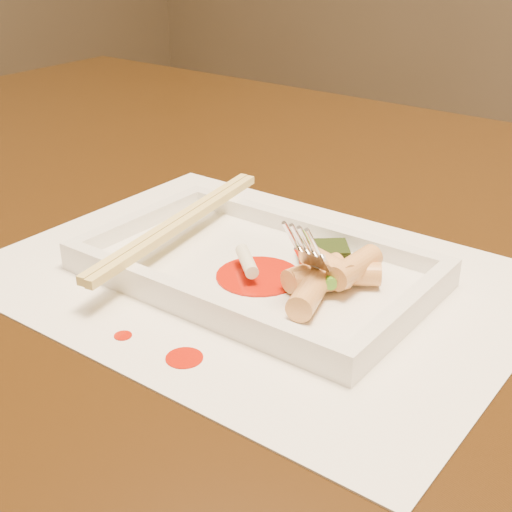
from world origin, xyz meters
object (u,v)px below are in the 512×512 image
Objects in this scene: placemat at (256,278)px; plate_base at (256,272)px; table at (250,302)px; chopstick_a at (176,221)px; fork at (354,190)px.

plate_base reaches higher than placemat.
chopstick_a is (0.01, -0.11, 0.13)m from table.
table is 0.26m from fork.
placemat is 0.09m from chopstick_a.
chopstick_a is at bearing 180.00° from placemat.
chopstick_a is (-0.08, 0.00, 0.02)m from plate_base.
plate_base is 0.11m from fork.
table is 10.00× the size of fork.
plate_base is 1.10× the size of chopstick_a.
fork is at bearing -29.84° from table.
plate_base is 1.86× the size of fork.
fork is (0.07, 0.02, 0.08)m from placemat.
chopstick_a is at bearing -86.22° from table.
chopstick_a is (-0.08, 0.00, 0.03)m from placemat.
table is at bearing 129.22° from placemat.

